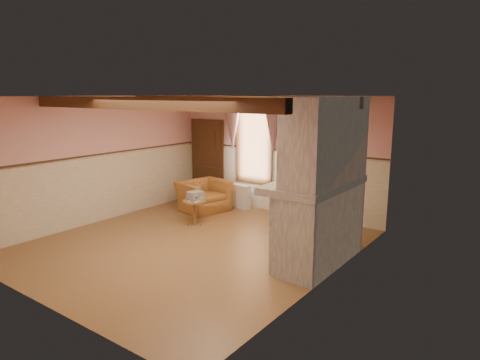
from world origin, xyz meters
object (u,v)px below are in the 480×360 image
Objects in this scene: armchair at (204,196)px; bowl at (314,179)px; radiator at (238,196)px; oil_lamp at (328,168)px; mantel_clock at (333,169)px; side_table at (195,213)px.

bowl is at bearing -98.45° from armchair.
armchair is 3.50× the size of bowl.
oil_lamp reaches higher than radiator.
oil_lamp reaches higher than mantel_clock.
mantel_clock is (3.14, -1.39, 1.22)m from radiator.
armchair is 3.96m from oil_lamp.
side_table is at bearing -135.96° from armchair.
armchair is 0.90m from radiator.
bowl is (3.05, -0.40, 1.18)m from side_table.
bowl is 0.55m from oil_lamp.
radiator is at bearing 92.98° from side_table.
oil_lamp is at bearing 90.00° from bowl.
armchair is at bearing 169.65° from mantel_clock.
side_table is 3.31m from oil_lamp.
oil_lamp is (3.05, 0.13, 1.29)m from side_table.
side_table is 2.29× the size of mantel_clock.
armchair is 2.05× the size of side_table.
bowl is at bearing -25.44° from radiator.
bowl is (3.14, -2.15, 1.16)m from radiator.
bowl reaches higher than radiator.
oil_lamp is (3.14, -1.61, 1.26)m from radiator.
bowl reaches higher than side_table.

